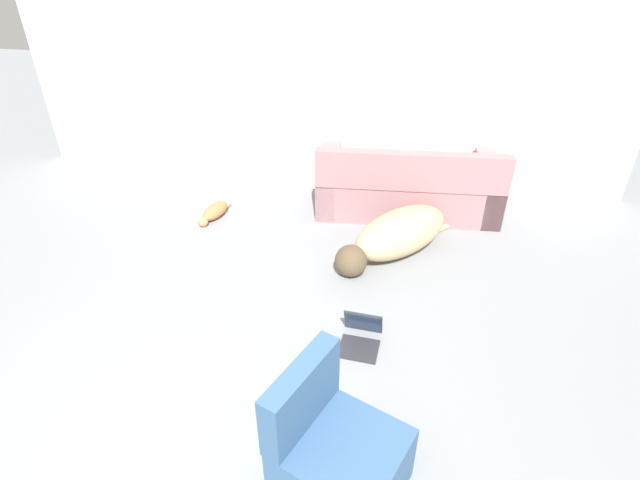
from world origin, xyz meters
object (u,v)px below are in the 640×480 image
Objects in this scene: couch at (407,186)px; dog at (396,235)px; cat at (214,212)px; laptop_open at (361,333)px; side_chair at (335,455)px.

couch is 0.93m from dog.
laptop_open reaches higher than cat.
laptop_open is 1.17m from side_chair.
side_chair reaches higher than couch.
side_chair reaches higher than laptop_open.
couch is 2.09m from cat.
cat is at bearing -57.65° from dog.
laptop_open is at bearing 79.35° from couch.
dog is 2.40m from side_chair.
dog is at bearing 85.56° from laptop_open.
dog is 1.60× the size of side_chair.
dog is at bearing 17.51° from side_chair.
cat is 3.23m from side_chair.
side_chair is (-0.02, -1.16, 0.19)m from laptop_open.
couch is 3.33m from side_chair.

